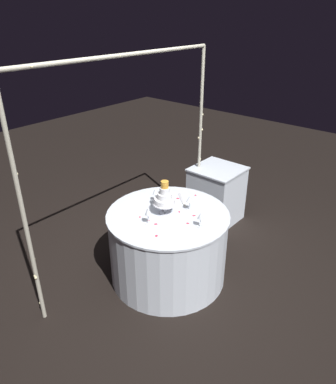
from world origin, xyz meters
name	(u,v)px	position (x,y,z in m)	size (l,w,h in m)	color
ground_plane	(168,275)	(0.00, 0.00, 0.00)	(12.00, 12.00, 0.00)	black
decorative_arch	(129,133)	(0.00, 0.48, 1.42)	(2.35, 0.06, 2.13)	#B7B29E
main_table	(168,246)	(0.00, 0.00, 0.37)	(1.17, 1.17, 0.73)	silver
side_table	(216,194)	(1.26, 0.27, 0.36)	(0.58, 0.58, 0.72)	silver
tiered_cake	(165,198)	(-0.01, 0.03, 0.90)	(0.22, 0.22, 0.33)	silver
wine_glass_0	(190,199)	(0.19, -0.11, 0.85)	(0.07, 0.07, 0.15)	silver
wine_glass_1	(201,217)	(0.01, -0.36, 0.84)	(0.06, 0.06, 0.15)	silver
wine_glass_2	(148,212)	(-0.25, 0.02, 0.86)	(0.06, 0.06, 0.17)	silver
wine_glass_3	(155,192)	(0.11, 0.26, 0.83)	(0.06, 0.06, 0.14)	silver
cake_knife	(182,201)	(0.29, 0.05, 0.74)	(0.20, 0.24, 0.01)	silver
rose_petal_0	(179,212)	(0.10, -0.06, 0.74)	(0.03, 0.02, 0.00)	#E02D47
rose_petal_1	(194,216)	(0.13, -0.21, 0.74)	(0.03, 0.02, 0.00)	#E02D47
rose_petal_2	(167,194)	(0.31, 0.28, 0.74)	(0.03, 0.02, 0.00)	#E02D47
rose_petal_3	(188,223)	(-0.01, -0.25, 0.74)	(0.03, 0.02, 0.00)	#E02D47
rose_petal_4	(166,192)	(0.32, 0.31, 0.74)	(0.02, 0.02, 0.00)	#E02D47
rose_petal_5	(195,195)	(0.47, 0.03, 0.74)	(0.03, 0.02, 0.00)	#E02D47
rose_petal_6	(156,236)	(-0.35, -0.17, 0.74)	(0.03, 0.02, 0.00)	#E02D47
rose_petal_7	(178,198)	(0.30, 0.12, 0.74)	(0.04, 0.02, 0.00)	#E02D47
rose_petal_8	(156,224)	(-0.21, -0.04, 0.74)	(0.04, 0.02, 0.00)	#E02D47
rose_petal_9	(140,217)	(-0.22, 0.16, 0.74)	(0.03, 0.02, 0.00)	#E02D47
rose_petal_10	(149,220)	(-0.21, 0.06, 0.74)	(0.03, 0.02, 0.00)	#E02D47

